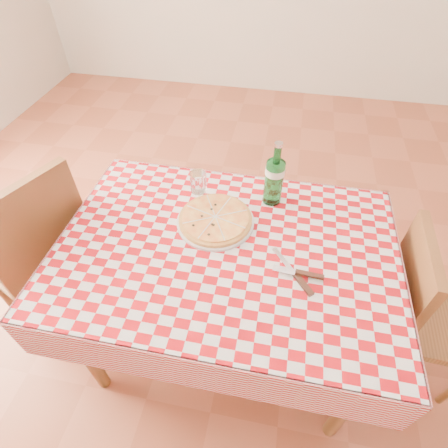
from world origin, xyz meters
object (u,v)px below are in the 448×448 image
(dining_table, at_px, (226,263))
(chair_near, at_px, (420,307))
(wine_glass, at_px, (199,190))
(pizza_plate, at_px, (215,219))
(chair_far, at_px, (38,248))
(water_bottle, at_px, (275,174))

(dining_table, distance_m, chair_near, 0.84)
(wine_glass, bearing_deg, pizza_plate, -45.94)
(pizza_plate, height_order, wine_glass, wine_glass)
(dining_table, distance_m, wine_glass, 0.32)
(chair_far, height_order, wine_glass, chair_far)
(pizza_plate, xyz_separation_m, water_bottle, (0.21, 0.18, 0.12))
(dining_table, height_order, wine_glass, wine_glass)
(dining_table, relative_size, pizza_plate, 3.80)
(water_bottle, bearing_deg, dining_table, -115.79)
(dining_table, bearing_deg, water_bottle, 64.21)
(dining_table, xyz_separation_m, wine_glass, (-0.16, 0.21, 0.18))
(chair_far, bearing_deg, pizza_plate, -149.21)
(pizza_plate, bearing_deg, chair_near, -3.93)
(chair_near, bearing_deg, water_bottle, 162.70)
(chair_near, xyz_separation_m, water_bottle, (-0.67, 0.24, 0.42))
(chair_near, height_order, wine_glass, wine_glass)
(chair_far, bearing_deg, chair_near, -155.56)
(dining_table, height_order, chair_near, chair_near)
(dining_table, xyz_separation_m, pizza_plate, (-0.07, 0.12, 0.12))
(chair_near, height_order, pizza_plate, chair_near)
(chair_near, relative_size, pizza_plate, 2.69)
(dining_table, xyz_separation_m, chair_near, (0.82, 0.06, -0.17))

